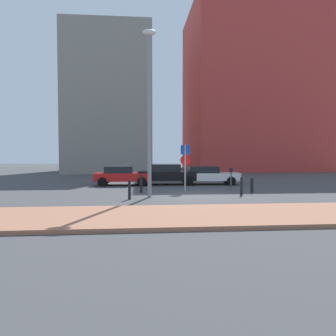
{
  "coord_description": "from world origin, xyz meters",
  "views": [
    {
      "loc": [
        -3.02,
        -17.21,
        2.26
      ],
      "look_at": [
        -1.1,
        3.8,
        1.34
      ],
      "focal_mm": 34.52,
      "sensor_mm": 36.0,
      "label": 1
    }
  ],
  "objects_px": {
    "parked_car_red": "(122,175)",
    "parking_meter": "(231,175)",
    "traffic_bollard_mid": "(129,190)",
    "street_lamp": "(149,102)",
    "traffic_bollard_near": "(252,185)",
    "parking_sign_post": "(185,162)",
    "parked_car_black": "(166,174)",
    "traffic_bollard_far": "(141,184)",
    "traffic_bollard_edge": "(241,186)",
    "parked_car_white": "(207,175)"
  },
  "relations": [
    {
      "from": "parked_car_white",
      "to": "traffic_bollard_far",
      "type": "distance_m",
      "value": 6.85
    },
    {
      "from": "parked_car_white",
      "to": "traffic_bollard_edge",
      "type": "xyz_separation_m",
      "value": [
        0.54,
        -6.4,
        -0.22
      ]
    },
    {
      "from": "parking_sign_post",
      "to": "traffic_bollard_mid",
      "type": "height_order",
      "value": "parking_sign_post"
    },
    {
      "from": "parked_car_white",
      "to": "traffic_bollard_edge",
      "type": "height_order",
      "value": "parked_car_white"
    },
    {
      "from": "street_lamp",
      "to": "traffic_bollard_mid",
      "type": "distance_m",
      "value": 4.65
    },
    {
      "from": "parking_sign_post",
      "to": "parked_car_black",
      "type": "bearing_deg",
      "value": 100.18
    },
    {
      "from": "traffic_bollard_far",
      "to": "parked_car_black",
      "type": "bearing_deg",
      "value": 68.89
    },
    {
      "from": "parked_car_white",
      "to": "parking_sign_post",
      "type": "xyz_separation_m",
      "value": [
        -2.24,
        -4.16,
        1.06
      ]
    },
    {
      "from": "parking_sign_post",
      "to": "traffic_bollard_mid",
      "type": "relative_size",
      "value": 2.89
    },
    {
      "from": "parking_sign_post",
      "to": "traffic_bollard_edge",
      "type": "xyz_separation_m",
      "value": [
        2.78,
        -2.25,
        -1.28
      ]
    },
    {
      "from": "traffic_bollard_near",
      "to": "traffic_bollard_mid",
      "type": "xyz_separation_m",
      "value": [
        -7.06,
        -2.21,
        0.05
      ]
    },
    {
      "from": "parked_car_white",
      "to": "traffic_bollard_edge",
      "type": "bearing_deg",
      "value": -85.18
    },
    {
      "from": "traffic_bollard_edge",
      "to": "parked_car_red",
      "type": "bearing_deg",
      "value": 136.7
    },
    {
      "from": "parked_car_red",
      "to": "parking_meter",
      "type": "relative_size",
      "value": 2.95
    },
    {
      "from": "parked_car_white",
      "to": "traffic_bollard_mid",
      "type": "height_order",
      "value": "parked_car_white"
    },
    {
      "from": "traffic_bollard_mid",
      "to": "parked_car_white",
      "type": "bearing_deg",
      "value": 53.5
    },
    {
      "from": "parked_car_white",
      "to": "parking_meter",
      "type": "height_order",
      "value": "parking_meter"
    },
    {
      "from": "parked_car_black",
      "to": "traffic_bollard_near",
      "type": "height_order",
      "value": "parked_car_black"
    },
    {
      "from": "parked_car_red",
      "to": "parking_sign_post",
      "type": "xyz_separation_m",
      "value": [
        4.02,
        -4.16,
        1.04
      ]
    },
    {
      "from": "parking_sign_post",
      "to": "traffic_bollard_near",
      "type": "height_order",
      "value": "parking_sign_post"
    },
    {
      "from": "parked_car_black",
      "to": "traffic_bollard_edge",
      "type": "relative_size",
      "value": 4.36
    },
    {
      "from": "parking_meter",
      "to": "parked_car_red",
      "type": "bearing_deg",
      "value": 154.07
    },
    {
      "from": "traffic_bollard_near",
      "to": "traffic_bollard_mid",
      "type": "relative_size",
      "value": 0.91
    },
    {
      "from": "parked_car_white",
      "to": "street_lamp",
      "type": "bearing_deg",
      "value": -123.78
    },
    {
      "from": "parked_car_red",
      "to": "traffic_bollard_mid",
      "type": "relative_size",
      "value": 4.16
    },
    {
      "from": "traffic_bollard_far",
      "to": "parking_meter",
      "type": "bearing_deg",
      "value": 12.97
    },
    {
      "from": "parking_meter",
      "to": "traffic_bollard_edge",
      "type": "distance_m",
      "value": 3.01
    },
    {
      "from": "parked_car_red",
      "to": "traffic_bollard_near",
      "type": "xyz_separation_m",
      "value": [
        7.8,
        -5.25,
        -0.29
      ]
    },
    {
      "from": "street_lamp",
      "to": "parked_car_white",
      "type": "bearing_deg",
      "value": 56.22
    },
    {
      "from": "traffic_bollard_mid",
      "to": "parked_car_black",
      "type": "bearing_deg",
      "value": 71.82
    },
    {
      "from": "traffic_bollard_mid",
      "to": "parking_sign_post",
      "type": "bearing_deg",
      "value": 45.2
    },
    {
      "from": "traffic_bollard_edge",
      "to": "parked_car_white",
      "type": "bearing_deg",
      "value": 94.82
    },
    {
      "from": "parked_car_white",
      "to": "traffic_bollard_near",
      "type": "bearing_deg",
      "value": -73.62
    },
    {
      "from": "parked_car_black",
      "to": "parking_sign_post",
      "type": "xyz_separation_m",
      "value": [
        0.77,
        -4.32,
        0.98
      ]
    },
    {
      "from": "parked_car_white",
      "to": "street_lamp",
      "type": "height_order",
      "value": "street_lamp"
    },
    {
      "from": "parked_car_white",
      "to": "traffic_bollard_mid",
      "type": "bearing_deg",
      "value": -126.5
    },
    {
      "from": "parked_car_black",
      "to": "parking_meter",
      "type": "xyz_separation_m",
      "value": [
        3.84,
        -3.6,
        0.1
      ]
    },
    {
      "from": "parked_car_red",
      "to": "parked_car_black",
      "type": "distance_m",
      "value": 3.25
    },
    {
      "from": "parking_meter",
      "to": "traffic_bollard_mid",
      "type": "height_order",
      "value": "parking_meter"
    },
    {
      "from": "parking_meter",
      "to": "street_lamp",
      "type": "distance_m",
      "value": 7.46
    },
    {
      "from": "parked_car_red",
      "to": "parked_car_black",
      "type": "xyz_separation_m",
      "value": [
        3.24,
        0.16,
        0.06
      ]
    },
    {
      "from": "parked_car_black",
      "to": "street_lamp",
      "type": "bearing_deg",
      "value": -102.12
    },
    {
      "from": "parking_sign_post",
      "to": "street_lamp",
      "type": "bearing_deg",
      "value": -131.32
    },
    {
      "from": "traffic_bollard_mid",
      "to": "traffic_bollard_edge",
      "type": "distance_m",
      "value": 6.15
    },
    {
      "from": "street_lamp",
      "to": "traffic_bollard_near",
      "type": "height_order",
      "value": "street_lamp"
    },
    {
      "from": "traffic_bollard_mid",
      "to": "traffic_bollard_far",
      "type": "relative_size",
      "value": 0.9
    },
    {
      "from": "traffic_bollard_near",
      "to": "traffic_bollard_far",
      "type": "xyz_separation_m",
      "value": [
        -6.46,
        0.48,
        0.1
      ]
    },
    {
      "from": "parked_car_black",
      "to": "traffic_bollard_far",
      "type": "relative_size",
      "value": 3.98
    },
    {
      "from": "parked_car_red",
      "to": "traffic_bollard_far",
      "type": "relative_size",
      "value": 3.74
    },
    {
      "from": "street_lamp",
      "to": "traffic_bollard_mid",
      "type": "xyz_separation_m",
      "value": [
        -1.02,
        -0.74,
        -4.48
      ]
    }
  ]
}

